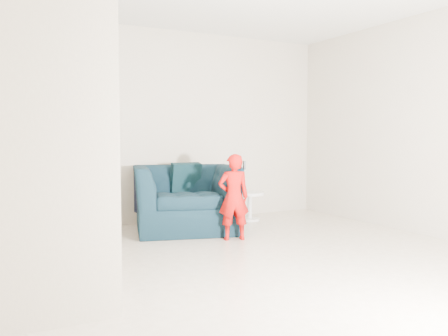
{
  "coord_description": "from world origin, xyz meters",
  "views": [
    {
      "loc": [
        -2.33,
        -3.56,
        1.2
      ],
      "look_at": [
        0.15,
        1.2,
        0.85
      ],
      "focal_mm": 38.0,
      "sensor_mm": 36.0,
      "label": 1
    }
  ],
  "objects_px": {
    "toddler": "(234,197)",
    "side_table": "(250,201)",
    "staircase": "(24,169)",
    "armchair": "(185,198)"
  },
  "relations": [
    {
      "from": "toddler",
      "to": "staircase",
      "type": "xyz_separation_m",
      "value": [
        -2.3,
        -0.7,
        0.44
      ]
    },
    {
      "from": "toddler",
      "to": "side_table",
      "type": "relative_size",
      "value": 2.45
    },
    {
      "from": "armchair",
      "to": "staircase",
      "type": "height_order",
      "value": "staircase"
    },
    {
      "from": "side_table",
      "to": "staircase",
      "type": "height_order",
      "value": "staircase"
    },
    {
      "from": "toddler",
      "to": "side_table",
      "type": "bearing_deg",
      "value": -114.32
    },
    {
      "from": "toddler",
      "to": "side_table",
      "type": "xyz_separation_m",
      "value": [
        0.82,
        1.02,
        -0.23
      ]
    },
    {
      "from": "staircase",
      "to": "toddler",
      "type": "bearing_deg",
      "value": 16.9
    },
    {
      "from": "armchair",
      "to": "side_table",
      "type": "xyz_separation_m",
      "value": [
        1.11,
        0.25,
        -0.14
      ]
    },
    {
      "from": "staircase",
      "to": "side_table",
      "type": "bearing_deg",
      "value": 28.81
    },
    {
      "from": "armchair",
      "to": "toddler",
      "type": "xyz_separation_m",
      "value": [
        0.29,
        -0.77,
        0.08
      ]
    }
  ]
}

